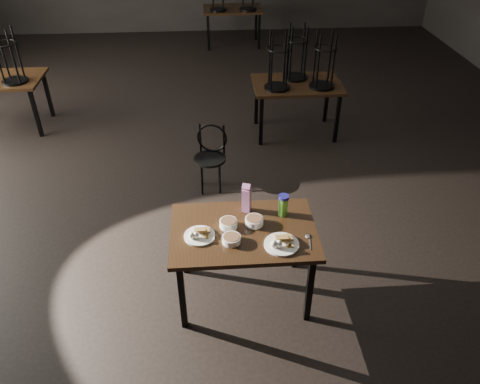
{
  "coord_description": "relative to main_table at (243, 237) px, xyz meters",
  "views": [
    {
      "loc": [
        -0.14,
        -5.03,
        3.22
      ],
      "look_at": [
        0.1,
        -1.7,
        0.85
      ],
      "focal_mm": 35.0,
      "sensor_mm": 36.0,
      "label": 1
    }
  ],
  "objects": [
    {
      "name": "bg_table_right",
      "position": [
        0.97,
        3.02,
        0.11
      ],
      "size": [
        1.2,
        0.8,
        1.48
      ],
      "color": "black",
      "rests_on": "ground"
    },
    {
      "name": "spoon",
      "position": [
        0.51,
        -0.13,
        0.08
      ],
      "size": [
        0.05,
        0.19,
        0.01
      ],
      "color": "silver",
      "rests_on": "main_table"
    },
    {
      "name": "bowl_far",
      "position": [
        0.09,
        0.07,
        0.11
      ],
      "size": [
        0.15,
        0.15,
        0.06
      ],
      "color": "white",
      "rests_on": "main_table"
    },
    {
      "name": "main_table",
      "position": [
        0.0,
        0.0,
        0.0
      ],
      "size": [
        1.2,
        0.8,
        0.75
      ],
      "color": "black",
      "rests_on": "ground"
    },
    {
      "name": "water_bottle",
      "position": [
        0.35,
        0.18,
        0.18
      ],
      "size": [
        0.12,
        0.12,
        0.2
      ],
      "color": "#78F147",
      "rests_on": "main_table"
    },
    {
      "name": "juice_carton",
      "position": [
        0.05,
        0.26,
        0.21
      ],
      "size": [
        0.09,
        0.09,
        0.28
      ],
      "color": "#971B85",
      "rests_on": "main_table"
    },
    {
      "name": "bowl_near",
      "position": [
        -0.12,
        0.06,
        0.11
      ],
      "size": [
        0.15,
        0.15,
        0.06
      ],
      "color": "white",
      "rests_on": "main_table"
    },
    {
      "name": "bentwood_chair",
      "position": [
        -0.24,
        1.75,
        -0.21
      ],
      "size": [
        0.4,
        0.39,
        0.78
      ],
      "rotation": [
        0.0,
        0.0,
        -0.21
      ],
      "color": "black",
      "rests_on": "ground"
    },
    {
      "name": "bowl_big",
      "position": [
        -0.11,
        -0.14,
        0.11
      ],
      "size": [
        0.15,
        0.15,
        0.05
      ],
      "color": "white",
      "rests_on": "main_table"
    },
    {
      "name": "plate_right",
      "position": [
        0.28,
        -0.21,
        0.1
      ],
      "size": [
        0.28,
        0.28,
        0.09
      ],
      "color": "white",
      "rests_on": "main_table"
    },
    {
      "name": "plate_left",
      "position": [
        -0.36,
        -0.06,
        0.1
      ],
      "size": [
        0.25,
        0.25,
        0.08
      ],
      "color": "white",
      "rests_on": "main_table"
    },
    {
      "name": "bg_table_far",
      "position": [
        0.33,
        7.0,
        0.08
      ],
      "size": [
        1.2,
        0.8,
        1.48
      ],
      "color": "black",
      "rests_on": "ground"
    }
  ]
}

